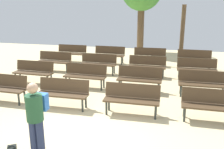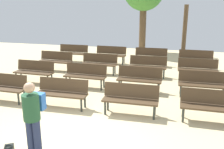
% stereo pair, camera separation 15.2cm
% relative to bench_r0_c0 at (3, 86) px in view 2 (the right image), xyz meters
% --- Properties ---
extents(ground_plane, '(24.00, 24.00, 0.00)m').
position_rel_bench_r0_c0_xyz_m(ground_plane, '(3.17, -1.59, -0.50)').
color(ground_plane, beige).
extents(bench_r0_c0, '(1.61, 0.52, 0.87)m').
position_rel_bench_r0_c0_xyz_m(bench_r0_c0, '(0.00, 0.00, 0.00)').
color(bench_r0_c0, '#4C3823').
rests_on(bench_r0_c0, ground_plane).
extents(bench_r0_c1, '(1.61, 0.50, 0.87)m').
position_rel_bench_r0_c0_xyz_m(bench_r0_c1, '(2.09, -0.02, 0.00)').
color(bench_r0_c1, '#4C3823').
rests_on(bench_r0_c1, ground_plane).
extents(bench_r0_c2, '(1.61, 0.50, 0.87)m').
position_rel_bench_r0_c0_xyz_m(bench_r0_c2, '(4.23, -0.02, 0.00)').
color(bench_r0_c2, '#4C3823').
rests_on(bench_r0_c2, ground_plane).
extents(bench_r0_c3, '(1.60, 0.49, 0.87)m').
position_rel_bench_r0_c0_xyz_m(bench_r0_c3, '(6.42, 0.02, 0.00)').
color(bench_r0_c3, '#4C3823').
rests_on(bench_r0_c3, ground_plane).
extents(bench_r1_c0, '(1.61, 0.51, 0.87)m').
position_rel_bench_r0_c0_xyz_m(bench_r1_c0, '(-0.02, 1.96, 0.00)').
color(bench_r1_c0, '#4C3823').
rests_on(bench_r1_c0, ground_plane).
extents(bench_r1_c1, '(1.61, 0.53, 0.87)m').
position_rel_bench_r0_c0_xyz_m(bench_r1_c1, '(2.14, 1.95, 0.00)').
color(bench_r1_c1, '#4C3823').
rests_on(bench_r1_c1, ground_plane).
extents(bench_r1_c2, '(1.61, 0.50, 0.87)m').
position_rel_bench_r0_c0_xyz_m(bench_r1_c2, '(4.19, 2.00, 0.00)').
color(bench_r1_c2, '#4C3823').
rests_on(bench_r1_c2, ground_plane).
extents(bench_r1_c3, '(1.61, 0.51, 0.87)m').
position_rel_bench_r0_c0_xyz_m(bench_r1_c3, '(6.36, 1.96, 0.00)').
color(bench_r1_c3, '#4C3823').
rests_on(bench_r1_c3, ground_plane).
extents(bench_r2_c0, '(1.61, 0.51, 0.87)m').
position_rel_bench_r0_c0_xyz_m(bench_r2_c0, '(-0.05, 3.91, 0.00)').
color(bench_r2_c0, '#4C3823').
rests_on(bench_r2_c0, ground_plane).
extents(bench_r2_c1, '(1.60, 0.49, 0.87)m').
position_rel_bench_r0_c0_xyz_m(bench_r2_c1, '(2.10, 3.92, 0.00)').
color(bench_r2_c1, '#4C3823').
rests_on(bench_r2_c1, ground_plane).
extents(bench_r2_c2, '(1.60, 0.50, 0.87)m').
position_rel_bench_r0_c0_xyz_m(bench_r2_c2, '(4.27, 3.96, 0.00)').
color(bench_r2_c2, '#4C3823').
rests_on(bench_r2_c2, ground_plane).
extents(bench_r2_c3, '(1.61, 0.52, 0.87)m').
position_rel_bench_r0_c0_xyz_m(bench_r2_c3, '(6.33, 3.94, 0.00)').
color(bench_r2_c3, '#4C3823').
rests_on(bench_r2_c3, ground_plane).
extents(bench_r3_c0, '(1.60, 0.49, 0.87)m').
position_rel_bench_r0_c0_xyz_m(bench_r3_c0, '(0.01, 5.90, 0.00)').
color(bench_r3_c0, '#4C3823').
rests_on(bench_r3_c0, ground_plane).
extents(bench_r3_c1, '(1.61, 0.52, 0.87)m').
position_rel_bench_r0_c0_xyz_m(bench_r3_c1, '(2.10, 5.93, 0.00)').
color(bench_r3_c1, '#4C3823').
rests_on(bench_r3_c1, ground_plane).
extents(bench_r3_c2, '(1.61, 0.52, 0.87)m').
position_rel_bench_r0_c0_xyz_m(bench_r3_c2, '(4.20, 5.94, 0.00)').
color(bench_r3_c2, '#4C3823').
rests_on(bench_r3_c2, ground_plane).
extents(bench_r3_c3, '(1.60, 0.48, 0.87)m').
position_rel_bench_r0_c0_xyz_m(bench_r3_c3, '(6.36, 5.89, 0.00)').
color(bench_r3_c3, '#4C3823').
rests_on(bench_r3_c3, ground_plane).
extents(tree_0, '(0.26, 0.26, 2.95)m').
position_rel_bench_r0_c0_xyz_m(tree_0, '(5.85, 9.70, 0.97)').
color(tree_0, brown).
rests_on(tree_0, ground_plane).
extents(visitor_with_backpack, '(0.35, 0.53, 1.65)m').
position_rel_bench_r0_c0_xyz_m(visitor_with_backpack, '(2.66, -2.58, 0.43)').
color(visitor_with_backpack, navy).
rests_on(visitor_with_backpack, ground_plane).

